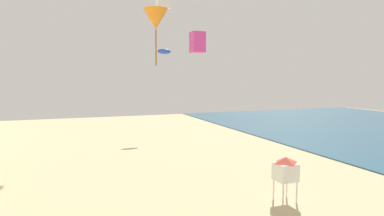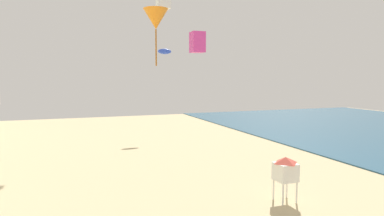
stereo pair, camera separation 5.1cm
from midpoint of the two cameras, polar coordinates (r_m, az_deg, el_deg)
lifeguard_stand at (r=19.81m, az=15.66°, el=-10.02°), size 1.10×1.10×2.55m
kite_magenta_box at (r=19.38m, az=1.00°, el=11.11°), size 0.74×0.74×1.17m
kite_orange_delta at (r=23.58m, az=-6.10°, el=14.77°), size 1.69×1.69×3.84m
kite_blue_parafoil at (r=43.19m, az=-4.65°, el=9.56°), size 1.74×0.48×0.68m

